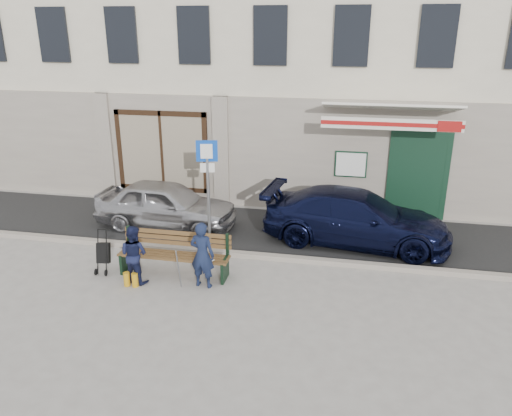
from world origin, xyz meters
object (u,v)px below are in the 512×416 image
(bench, at_px, (172,255))
(car_silver, at_px, (166,205))
(car_navy, at_px, (356,218))
(woman, at_px, (134,254))
(parking_sign, at_px, (208,178))
(stroller, at_px, (103,254))
(man, at_px, (202,255))

(bench, bearing_deg, car_silver, 113.18)
(car_navy, height_order, woman, car_navy)
(parking_sign, relative_size, bench, 1.10)
(woman, bearing_deg, parking_sign, -104.30)
(car_silver, height_order, bench, car_silver)
(parking_sign, relative_size, woman, 2.11)
(car_navy, height_order, parking_sign, parking_sign)
(car_silver, relative_size, parking_sign, 1.41)
(car_silver, bearing_deg, car_navy, -87.38)
(stroller, bearing_deg, car_silver, 72.05)
(car_silver, distance_m, woman, 2.99)
(bench, bearing_deg, woman, -145.78)
(car_navy, distance_m, bench, 4.56)
(car_silver, height_order, stroller, car_silver)
(woman, height_order, stroller, woman)
(parking_sign, bearing_deg, car_silver, 132.02)
(car_silver, xyz_separation_m, car_navy, (4.91, -0.05, 0.02))
(man, bearing_deg, stroller, 2.26)
(woman, bearing_deg, man, -162.66)
(car_silver, relative_size, man, 2.63)
(car_silver, relative_size, bench, 1.54)
(parking_sign, distance_m, stroller, 2.86)
(woman, distance_m, stroller, 0.91)
(woman, relative_size, stroller, 1.31)
(parking_sign, xyz_separation_m, stroller, (-1.91, -1.66, -1.34))
(bench, bearing_deg, stroller, -173.45)
(car_navy, xyz_separation_m, woman, (-4.49, -2.91, -0.03))
(woman, bearing_deg, car_silver, -67.46)
(car_silver, xyz_separation_m, man, (1.87, -2.89, 0.07))
(car_navy, xyz_separation_m, stroller, (-5.34, -2.64, -0.23))
(car_silver, bearing_deg, woman, -168.70)
(stroller, bearing_deg, woman, -26.70)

